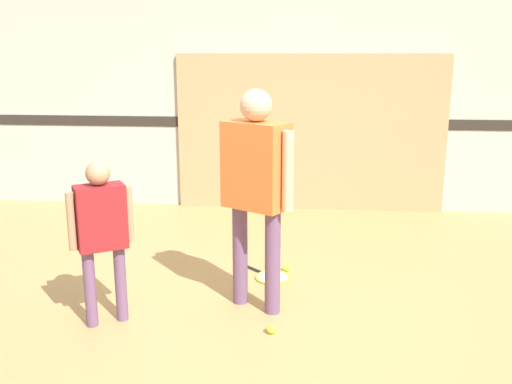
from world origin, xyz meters
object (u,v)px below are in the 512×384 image
person_instructor (256,177)px  racket_spare_on_floor (272,277)px  tennis_ball_near_instructor (271,329)px  tennis_ball_by_spare_racket (286,268)px  person_student_left (101,225)px

person_instructor → racket_spare_on_floor: (0.08, 0.56, -0.98)m
person_instructor → tennis_ball_near_instructor: bearing=-40.1°
tennis_ball_near_instructor → tennis_ball_by_spare_racket: same height
person_instructor → tennis_ball_by_spare_racket: person_instructor is taller
racket_spare_on_floor → tennis_ball_by_spare_racket: bearing=-84.9°
person_instructor → person_student_left: 1.10m
racket_spare_on_floor → tennis_ball_near_instructor: bearing=136.1°
racket_spare_on_floor → tennis_ball_by_spare_racket: size_ratio=7.26×
person_instructor → tennis_ball_by_spare_racket: 1.21m
tennis_ball_near_instructor → tennis_ball_by_spare_racket: size_ratio=1.00×
tennis_ball_near_instructor → tennis_ball_by_spare_racket: bearing=87.2°
person_instructor → racket_spare_on_floor: size_ratio=3.34×
person_student_left → tennis_ball_near_instructor: bearing=-34.2°
racket_spare_on_floor → tennis_ball_by_spare_racket: 0.19m
tennis_ball_near_instructor → person_student_left: bearing=177.3°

